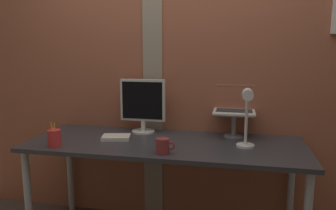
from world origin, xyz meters
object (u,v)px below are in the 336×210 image
at_px(monitor, 143,103).
at_px(desk_lamp, 247,112).
at_px(laptop, 234,105).
at_px(coffee_mug, 163,146).
at_px(pen_cup, 54,138).

distance_m(monitor, desk_lamp, 0.84).
bearing_deg(desk_lamp, laptop, 103.12).
height_order(monitor, laptop, monitor).
height_order(desk_lamp, coffee_mug, desk_lamp).
bearing_deg(coffee_mug, desk_lamp, 21.93).
distance_m(monitor, laptop, 0.70).
bearing_deg(pen_cup, laptop, 25.57).
xyz_separation_m(desk_lamp, coffee_mug, (-0.51, -0.21, -0.20)).
xyz_separation_m(monitor, laptop, (0.70, 0.07, 0.00)).
height_order(desk_lamp, pen_cup, desk_lamp).
bearing_deg(monitor, coffee_mug, -61.38).
height_order(monitor, coffee_mug, monitor).
distance_m(laptop, coffee_mug, 0.73).
xyz_separation_m(laptop, desk_lamp, (0.08, -0.36, 0.02)).
bearing_deg(pen_cup, desk_lamp, 9.28).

